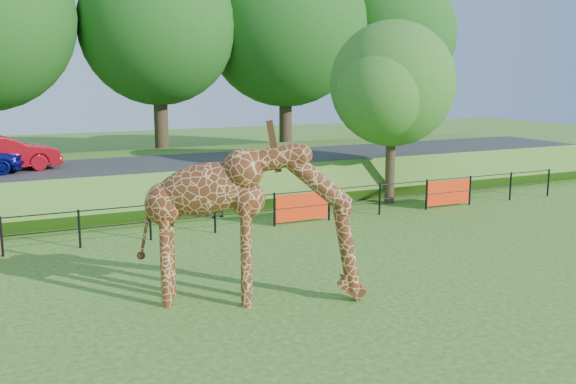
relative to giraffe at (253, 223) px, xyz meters
name	(u,v)px	position (x,y,z in m)	size (l,w,h in m)	color
ground	(349,322)	(1.23, -1.91, -1.72)	(90.00, 90.00, 0.00)	#2F5F17
giraffe	(253,223)	(0.00, 0.00, 0.00)	(4.83, 0.89, 3.45)	#5D2B13
perimeter_fence	(215,215)	(1.23, 6.09, -1.17)	(28.07, 0.10, 1.10)	black
embankment	(155,177)	(1.23, 13.59, -1.07)	(40.00, 9.00, 1.30)	#2F5F17
road	(164,165)	(1.23, 12.09, -0.36)	(40.00, 5.00, 0.12)	#2C2C2E
car_red	(1,153)	(-4.49, 12.41, 0.34)	(1.36, 3.91, 1.29)	#B50C19
visitor	(217,194)	(2.01, 8.08, -0.90)	(0.60, 0.39, 1.64)	black
tree_east	(394,89)	(8.83, 7.72, 2.56)	(5.40, 4.71, 6.76)	#352718
bg_tree_line	(155,25)	(3.12, 20.09, 5.47)	(37.30, 8.80, 11.82)	#352718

